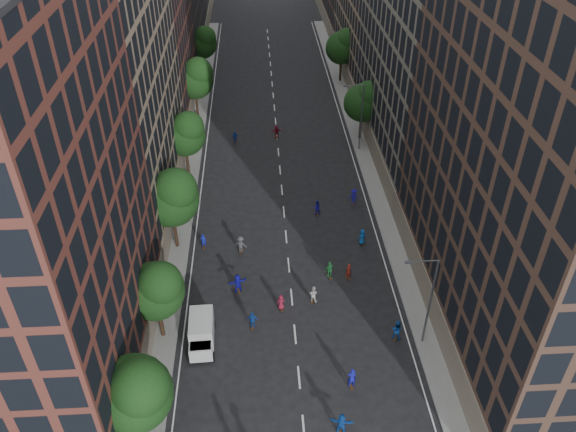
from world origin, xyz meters
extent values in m
plane|color=black|center=(0.00, 40.00, 0.00)|extent=(240.00, 240.00, 0.00)
cube|color=slate|center=(-12.00, 47.50, 0.07)|extent=(4.00, 105.00, 0.15)
cube|color=slate|center=(12.00, 47.50, 0.07)|extent=(4.00, 105.00, 0.15)
cube|color=#582A21|center=(-19.00, 11.00, 15.00)|extent=(14.00, 22.00, 30.00)
cube|color=#816C55|center=(-19.00, 35.00, 17.00)|extent=(14.00, 26.00, 34.00)
cube|color=#582A21|center=(-19.00, 58.00, 14.00)|extent=(14.00, 20.00, 28.00)
cube|color=#422D23|center=(19.00, 15.00, 18.00)|extent=(14.00, 30.00, 36.00)
cube|color=#605A4F|center=(19.00, 44.00, 16.50)|extent=(14.00, 28.00, 33.00)
cylinder|color=black|center=(-11.20, 4.00, 1.98)|extent=(0.36, 0.36, 3.96)
sphere|color=black|center=(-11.20, 4.00, 5.58)|extent=(5.20, 5.20, 5.20)
sphere|color=black|center=(-10.55, 3.48, 6.88)|extent=(3.90, 3.90, 3.90)
cylinder|color=black|center=(-11.20, 14.00, 1.85)|extent=(0.36, 0.36, 3.70)
sphere|color=black|center=(-11.20, 14.00, 5.21)|extent=(4.80, 4.80, 4.80)
sphere|color=black|center=(-10.60, 13.52, 6.41)|extent=(3.60, 3.60, 3.60)
cylinder|color=black|center=(-11.20, 26.00, 2.11)|extent=(0.36, 0.36, 4.22)
sphere|color=black|center=(-11.20, 26.00, 5.95)|extent=(5.60, 5.60, 5.60)
sphere|color=black|center=(-10.50, 25.44, 7.35)|extent=(4.20, 4.20, 4.20)
cylinder|color=black|center=(-11.20, 40.00, 1.94)|extent=(0.36, 0.36, 3.87)
sphere|color=black|center=(-11.20, 40.00, 5.46)|extent=(5.00, 5.00, 5.00)
sphere|color=black|center=(-10.57, 39.50, 6.71)|extent=(3.75, 3.75, 3.75)
cylinder|color=black|center=(-11.20, 56.00, 2.02)|extent=(0.36, 0.36, 4.05)
sphere|color=black|center=(-11.20, 56.00, 5.70)|extent=(5.40, 5.40, 5.40)
sphere|color=black|center=(-10.52, 55.46, 7.05)|extent=(4.05, 4.05, 4.05)
cylinder|color=black|center=(-11.20, 72.00, 1.89)|extent=(0.36, 0.36, 3.78)
sphere|color=black|center=(-11.20, 72.00, 5.33)|extent=(4.80, 4.80, 4.80)
sphere|color=black|center=(-10.60, 71.52, 6.53)|extent=(3.60, 3.60, 3.60)
cylinder|color=black|center=(11.20, 48.00, 1.87)|extent=(0.36, 0.36, 3.74)
sphere|color=black|center=(11.20, 48.00, 5.27)|extent=(5.00, 5.00, 5.00)
sphere|color=black|center=(11.82, 47.50, 6.52)|extent=(3.75, 3.75, 3.75)
cylinder|color=black|center=(11.20, 68.00, 1.98)|extent=(0.36, 0.36, 3.96)
sphere|color=black|center=(11.20, 68.00, 5.58)|extent=(5.20, 5.20, 5.20)
sphere|color=black|center=(11.85, 67.48, 6.88)|extent=(3.90, 3.90, 3.90)
cylinder|color=#595B60|center=(10.60, 12.00, 4.50)|extent=(0.18, 0.18, 9.00)
cylinder|color=#595B60|center=(9.40, 12.00, 9.00)|extent=(2.40, 0.12, 0.12)
cube|color=#595B60|center=(8.30, 12.00, 8.95)|extent=(0.50, 0.22, 0.15)
cylinder|color=#595B60|center=(10.60, 45.00, 4.50)|extent=(0.18, 0.18, 9.00)
cylinder|color=#595B60|center=(9.40, 45.00, 9.00)|extent=(2.40, 0.12, 0.12)
cube|color=#595B60|center=(8.30, 45.00, 8.95)|extent=(0.50, 0.22, 0.15)
cube|color=silver|center=(-7.82, 13.43, 1.34)|extent=(2.05, 3.40, 2.04)
cube|color=silver|center=(-7.75, 11.40, 0.97)|extent=(1.90, 1.54, 1.30)
cube|color=black|center=(-7.75, 11.40, 1.58)|extent=(1.71, 1.26, 0.09)
cylinder|color=black|center=(-8.67, 11.09, 0.35)|extent=(0.25, 0.71, 0.70)
cylinder|color=black|center=(-6.82, 11.15, 0.35)|extent=(0.25, 0.71, 0.70)
cylinder|color=black|center=(-8.78, 14.70, 0.35)|extent=(0.25, 0.71, 0.70)
cylinder|color=black|center=(-6.93, 14.76, 0.35)|extent=(0.25, 0.71, 0.70)
imported|color=#121595|center=(3.96, 7.91, 0.97)|extent=(0.75, 0.52, 1.95)
imported|color=#13439D|center=(8.46, 12.58, 0.97)|extent=(1.17, 1.06, 1.94)
imported|color=#123D96|center=(-3.58, 14.49, 0.86)|extent=(1.06, 0.56, 1.73)
imported|color=#1447A4|center=(2.65, 4.09, 0.92)|extent=(1.78, 0.90, 1.83)
imported|color=maroon|center=(-1.05, 16.59, 0.76)|extent=(0.83, 0.63, 1.52)
imported|color=maroon|center=(5.54, 20.28, 0.82)|extent=(0.71, 0.60, 1.65)
imported|color=silver|center=(1.90, 17.36, 0.85)|extent=(1.01, 0.91, 1.70)
imported|color=#414146|center=(-4.68, 24.80, 0.93)|extent=(1.36, 1.06, 1.85)
imported|color=#237438|center=(3.77, 20.47, 0.92)|extent=(1.17, 0.77, 1.84)
imported|color=#1815B0|center=(-4.90, 19.06, 0.96)|extent=(1.88, 1.11, 1.93)
imported|color=#1551AA|center=(7.70, 25.37, 0.86)|extent=(0.98, 0.80, 1.72)
imported|color=#121D98|center=(-8.50, 25.77, 0.80)|extent=(0.59, 0.40, 1.59)
imported|color=#1A15AF|center=(3.58, 30.81, 0.87)|extent=(0.92, 0.76, 1.75)
imported|color=#18118F|center=(7.93, 32.57, 0.96)|extent=(1.32, 0.85, 1.92)
imported|color=#1333A1|center=(-5.66, 47.68, 0.84)|extent=(1.06, 0.64, 1.69)
imported|color=maroon|center=(-0.06, 49.02, 0.86)|extent=(1.65, 0.73, 1.71)
camera|label=1|loc=(-2.54, -19.21, 36.30)|focal=35.00mm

